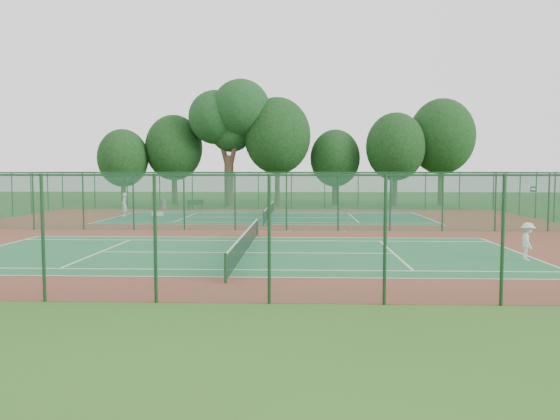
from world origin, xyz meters
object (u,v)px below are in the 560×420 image
(player_far, at_px, (124,205))
(big_tree, at_px, (230,117))
(bench, at_px, (196,205))
(trash_bin, at_px, (164,205))
(kit_bag, at_px, (157,214))
(player_near, at_px, (528,241))

(player_far, height_order, big_tree, big_tree)
(bench, bearing_deg, trash_bin, 163.93)
(player_far, xyz_separation_m, bench, (4.14, 7.58, -0.46))
(bench, relative_size, kit_bag, 1.74)
(player_far, height_order, trash_bin, player_far)
(trash_bin, bearing_deg, big_tree, 48.49)
(player_near, height_order, trash_bin, player_near)
(bench, bearing_deg, player_near, -70.32)
(bench, distance_m, kit_bag, 7.10)
(trash_bin, height_order, big_tree, big_tree)
(trash_bin, relative_size, kit_bag, 1.01)
(trash_bin, relative_size, big_tree, 0.07)
(trash_bin, xyz_separation_m, kit_bag, (1.28, -6.99, -0.29))
(player_near, bearing_deg, big_tree, 36.75)
(player_near, bearing_deg, trash_bin, 49.01)
(player_near, relative_size, bench, 0.97)
(bench, bearing_deg, big_tree, 54.57)
(bench, xyz_separation_m, kit_bag, (-1.71, -6.89, -0.31))
(player_far, relative_size, bench, 1.18)
(trash_bin, distance_m, kit_bag, 7.11)
(player_far, bearing_deg, player_near, 38.09)
(player_far, distance_m, trash_bin, 7.77)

